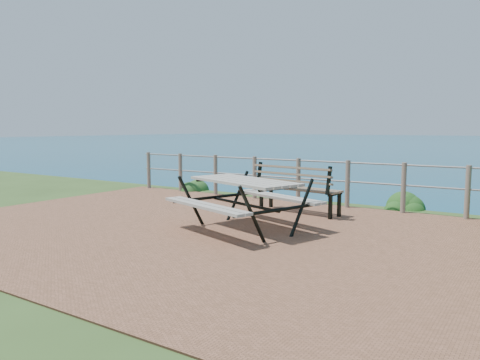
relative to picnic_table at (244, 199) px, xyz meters
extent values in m
cube|color=brown|center=(-0.50, -0.32, -0.53)|extent=(10.00, 7.00, 0.12)
cylinder|color=#6B5B4C|center=(-5.10, 3.03, -0.01)|extent=(0.10, 0.10, 1.00)
cylinder|color=#6B5B4C|center=(-3.95, 3.03, -0.01)|extent=(0.10, 0.10, 1.00)
cylinder|color=#6B5B4C|center=(-2.80, 3.03, -0.01)|extent=(0.10, 0.10, 1.00)
cylinder|color=#6B5B4C|center=(-1.65, 3.03, -0.01)|extent=(0.10, 0.10, 1.00)
cylinder|color=#6B5B4C|center=(-0.50, 3.03, -0.01)|extent=(0.10, 0.10, 1.00)
cylinder|color=#6B5B4C|center=(0.65, 3.03, -0.01)|extent=(0.10, 0.10, 1.00)
cylinder|color=#6B5B4C|center=(1.80, 3.03, -0.01)|extent=(0.10, 0.10, 1.00)
cylinder|color=#6B5B4C|center=(2.95, 3.03, -0.01)|extent=(0.10, 0.10, 1.00)
cylinder|color=slate|center=(-0.50, 3.03, 0.44)|extent=(9.40, 0.04, 0.04)
cylinder|color=slate|center=(-0.50, 3.03, 0.04)|extent=(9.40, 0.04, 0.04)
cube|color=gray|center=(0.00, 0.00, 0.30)|extent=(2.13, 1.40, 0.04)
cube|color=gray|center=(0.00, 0.00, -0.03)|extent=(1.97, 0.90, 0.04)
cube|color=gray|center=(0.00, 0.00, -0.03)|extent=(1.97, 0.90, 0.04)
cylinder|color=black|center=(0.00, 0.00, -0.08)|extent=(1.63, 0.59, 0.05)
cube|color=brown|center=(0.06, 1.90, -0.03)|extent=(1.79, 0.67, 0.04)
cube|color=brown|center=(0.06, 1.90, 0.28)|extent=(1.75, 0.37, 0.40)
cube|color=black|center=(0.06, 1.90, -0.27)|extent=(0.06, 0.07, 0.48)
cube|color=black|center=(0.06, 1.90, -0.27)|extent=(0.06, 0.07, 0.48)
cube|color=black|center=(0.06, 1.90, -0.27)|extent=(0.06, 0.07, 0.48)
cube|color=black|center=(0.06, 1.90, -0.27)|extent=(0.06, 0.07, 0.48)
ellipsoid|color=#264A1B|center=(-3.93, 3.43, -0.53)|extent=(0.74, 0.74, 0.47)
ellipsoid|color=#154517|center=(1.64, 3.72, -0.53)|extent=(0.82, 0.82, 0.58)
camera|label=1|loc=(4.11, -6.39, 1.18)|focal=35.00mm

